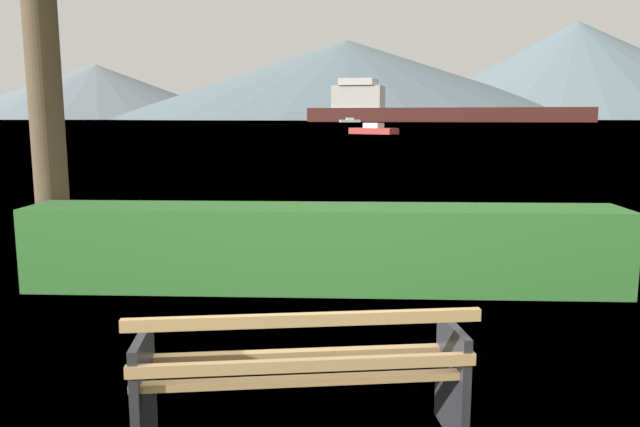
# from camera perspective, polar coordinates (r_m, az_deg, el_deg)

# --- Properties ---
(water_surface) EXTENTS (620.00, 620.00, 0.00)m
(water_surface) POSITION_cam_1_polar(r_m,az_deg,el_deg) (311.61, 2.50, 8.63)
(water_surface) COLOR #7A99A8
(water_surface) RESTS_ON ground_plane
(park_bench) EXTENTS (1.91, 0.82, 0.87)m
(park_bench) POSITION_cam_1_polar(r_m,az_deg,el_deg) (3.57, -1.69, -14.74)
(park_bench) COLOR tan
(park_bench) RESTS_ON ground_plane
(hedge_row) EXTENTS (6.44, 0.79, 0.91)m
(hedge_row) POSITION_cam_1_polar(r_m,az_deg,el_deg) (6.69, 0.29, -3.19)
(hedge_row) COLOR #387A33
(hedge_row) RESTS_ON ground_plane
(cargo_ship_large) EXTENTS (109.32, 38.13, 17.01)m
(cargo_ship_large) POSITION_cam_1_polar(r_m,az_deg,el_deg) (248.38, 9.65, 9.52)
(cargo_ship_large) COLOR #471E19
(cargo_ship_large) RESTS_ON water_surface
(fishing_boat_near) EXTENTS (5.51, 4.87, 1.23)m
(fishing_boat_near) POSITION_cam_1_polar(r_m,az_deg,el_deg) (68.73, 5.00, 7.76)
(fishing_boat_near) COLOR #B2332D
(fishing_boat_near) RESTS_ON water_surface
(tender_far) EXTENTS (7.68, 3.83, 1.69)m
(tender_far) POSITION_cam_1_polar(r_m,az_deg,el_deg) (223.76, 2.80, 8.65)
(tender_far) COLOR silver
(tender_far) RESTS_ON water_surface
(distant_hills) EXTENTS (737.55, 406.16, 86.42)m
(distant_hills) POSITION_cam_1_polar(r_m,az_deg,el_deg) (563.21, 7.01, 12.40)
(distant_hills) COLOR gray
(distant_hills) RESTS_ON ground_plane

